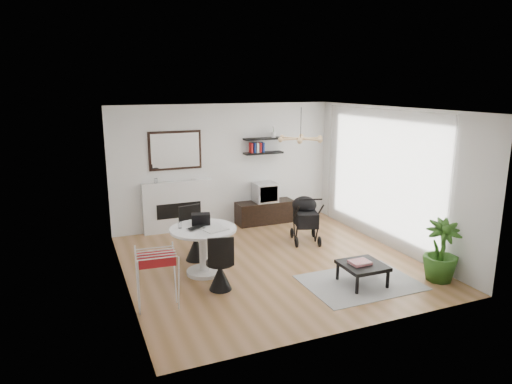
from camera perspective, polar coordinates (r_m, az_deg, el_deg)
name	(u,v)px	position (r m, az deg, el deg)	size (l,w,h in m)	color
floor	(271,262)	(8.24, 1.89, -8.80)	(5.00, 5.00, 0.00)	olive
ceiling	(272,109)	(7.65, 2.05, 10.30)	(5.00, 5.00, 0.00)	white
wall_back	(225,166)	(10.12, -3.91, 3.31)	(5.00, 5.00, 0.00)	white
wall_left	(121,203)	(7.20, -16.48, -1.33)	(5.00, 5.00, 0.00)	white
wall_right	(390,178)	(9.14, 16.40, 1.72)	(5.00, 5.00, 0.00)	white
sheer_curtain	(379,176)	(9.23, 15.14, 1.91)	(0.04, 3.60, 2.60)	white
fireplace	(178,200)	(9.90, -9.75, -1.01)	(1.50, 0.17, 2.16)	white
shelf_lower	(263,153)	(10.27, 0.93, 4.90)	(0.90, 0.25, 0.04)	black
shelf_upper	(263,139)	(10.22, 0.93, 6.68)	(0.90, 0.25, 0.04)	black
pendant_lamp	(301,139)	(8.27, 5.59, 6.65)	(0.90, 0.90, 0.10)	tan
tv_console	(265,212)	(10.45, 1.15, -2.53)	(1.33, 0.47, 0.50)	black
crt_tv	(265,192)	(10.33, 1.15, -0.03)	(0.50, 0.44, 0.44)	silver
dining_table	(204,244)	(7.64, -6.57, -6.43)	(1.10, 1.10, 0.80)	white
laptop	(199,228)	(7.51, -7.17, -4.51)	(0.35, 0.22, 0.03)	black
black_bag	(201,219)	(7.73, -6.92, -3.37)	(0.31, 0.19, 0.19)	black
newspaper	(215,229)	(7.46, -5.15, -4.65)	(0.38, 0.31, 0.01)	white
drinking_glass	(180,225)	(7.59, -9.49, -4.09)	(0.06, 0.06, 0.10)	white
chair_far	(195,243)	(8.35, -7.60, -6.36)	(0.49, 0.50, 0.98)	black
chair_near	(220,272)	(7.13, -4.48, -9.99)	(0.46, 0.47, 0.91)	black
drying_rack	(157,279)	(6.63, -12.22, -10.59)	(0.62, 0.58, 0.86)	white
stroller	(305,220)	(9.25, 6.17, -3.53)	(0.72, 0.91, 1.01)	black
rug	(360,282)	(7.63, 12.89, -10.97)	(1.78, 1.29, 0.01)	#969696
coffee_table	(363,266)	(7.47, 13.19, -9.01)	(0.66, 0.66, 0.33)	black
magazines	(360,262)	(7.45, 12.86, -8.57)	(0.31, 0.25, 0.04)	#DC3748
potted_plant	(441,251)	(7.94, 22.14, -6.82)	(0.56, 0.56, 1.01)	#2A5718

